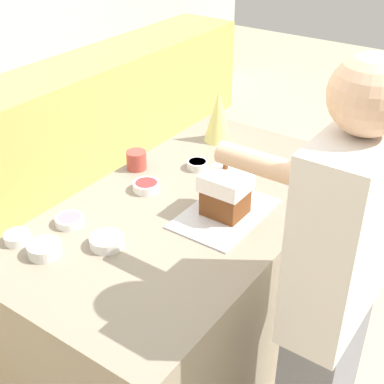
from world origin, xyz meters
name	(u,v)px	position (x,y,z in m)	size (l,w,h in m)	color
ground_plane	(191,344)	(0.00, 0.00, 0.00)	(12.00, 12.00, 0.00)	#C6B28E
kitchen_island	(191,280)	(0.00, 0.00, 0.45)	(1.81, 0.98, 0.89)	gray
baking_tray	(225,214)	(0.02, -0.17, 0.89)	(0.48, 0.31, 0.01)	silver
gingerbread_house	(226,193)	(0.02, -0.17, 1.00)	(0.17, 0.19, 0.27)	brown
decorative_tree	(218,116)	(0.63, 0.26, 1.04)	(0.15, 0.15, 0.29)	#DBD675
candy_bowl_center_rear	(146,186)	(-0.02, 0.24, 0.91)	(0.13, 0.13, 0.04)	white
candy_bowl_behind_tray	(44,249)	(-0.63, 0.26, 0.92)	(0.13, 0.13, 0.05)	silver
candy_bowl_far_right	(70,220)	(-0.42, 0.33, 0.91)	(0.12, 0.12, 0.04)	white
candy_bowl_beside_tree	(17,237)	(-0.63, 0.41, 0.91)	(0.10, 0.10, 0.04)	white
candy_bowl_far_left	(107,241)	(-0.45, 0.10, 0.92)	(0.14, 0.14, 0.04)	white
candy_bowl_front_corner	(197,164)	(0.30, 0.17, 0.91)	(0.11, 0.11, 0.04)	silver
mug	(136,160)	(0.12, 0.42, 0.94)	(0.10, 0.10, 0.09)	#B24238
person	(331,300)	(-0.26, -0.77, 0.92)	(0.47, 0.58, 1.78)	slate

